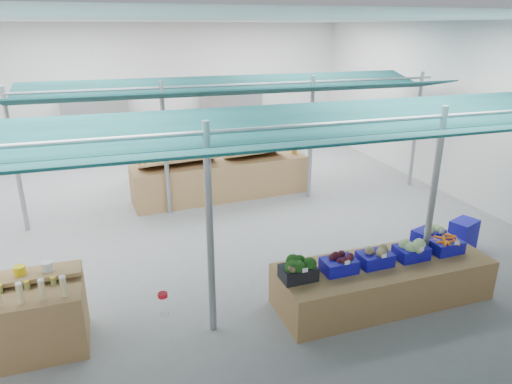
% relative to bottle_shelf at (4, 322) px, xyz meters
% --- Properties ---
extents(floor, '(13.00, 13.00, 0.00)m').
position_rel_bottle_shelf_xyz_m(floor, '(3.69, 3.67, -0.48)').
color(floor, slate).
rests_on(floor, ground).
extents(hall, '(13.00, 13.00, 13.00)m').
position_rel_bottle_shelf_xyz_m(hall, '(3.69, 5.11, 2.16)').
color(hall, silver).
rests_on(hall, ground).
extents(pole_grid, '(10.00, 4.60, 3.00)m').
position_rel_bottle_shelf_xyz_m(pole_grid, '(4.44, 1.92, 1.33)').
color(pole_grid, gray).
rests_on(pole_grid, floor).
extents(awnings, '(9.50, 7.08, 0.30)m').
position_rel_bottle_shelf_xyz_m(awnings, '(4.44, 1.92, 2.30)').
color(awnings, '#0A292B').
rests_on(awnings, pole_grid).
extents(back_shelving_left, '(2.00, 0.50, 2.00)m').
position_rel_bottle_shelf_xyz_m(back_shelving_left, '(1.19, 9.67, 0.52)').
color(back_shelving_left, '#B23F33').
rests_on(back_shelving_left, floor).
extents(back_shelving_right, '(2.00, 0.50, 2.00)m').
position_rel_bottle_shelf_xyz_m(back_shelving_right, '(5.69, 9.67, 0.52)').
color(back_shelving_right, '#B23F33').
rests_on(back_shelving_right, floor).
extents(bottle_shelf, '(2.02, 1.21, 1.17)m').
position_rel_bottle_shelf_xyz_m(bottle_shelf, '(0.00, 0.00, 0.00)').
color(bottle_shelf, '#92643F').
rests_on(bottle_shelf, floor).
extents(veg_counter, '(3.40, 1.19, 0.66)m').
position_rel_bottle_shelf_xyz_m(veg_counter, '(5.37, -0.44, -0.15)').
color(veg_counter, '#92643F').
rests_on(veg_counter, floor).
extents(fruit_counter, '(4.44, 1.39, 0.94)m').
position_rel_bottle_shelf_xyz_m(fruit_counter, '(4.10, 4.86, -0.01)').
color(fruit_counter, '#92643F').
rests_on(fruit_counter, floor).
extents(far_counter, '(4.76, 2.83, 0.86)m').
position_rel_bottle_shelf_xyz_m(far_counter, '(4.41, 7.10, -0.05)').
color(far_counter, '#92643F').
rests_on(far_counter, floor).
extents(crate_stack, '(0.61, 0.52, 0.62)m').
position_rel_bottle_shelf_xyz_m(crate_stack, '(7.77, 0.56, -0.17)').
color(crate_stack, '#100EA1').
rests_on(crate_stack, floor).
extents(vendor_left, '(0.67, 0.47, 1.75)m').
position_rel_bottle_shelf_xyz_m(vendor_left, '(2.90, 5.96, 0.39)').
color(vendor_left, '#196EA2').
rests_on(vendor_left, floor).
extents(vendor_right, '(0.90, 0.73, 1.75)m').
position_rel_bottle_shelf_xyz_m(vendor_right, '(4.70, 5.96, 0.39)').
color(vendor_right, maroon).
rests_on(vendor_right, floor).
extents(crate_broccoli, '(0.51, 0.41, 0.35)m').
position_rel_bottle_shelf_xyz_m(crate_broccoli, '(3.92, -0.46, 0.33)').
color(crate_broccoli, black).
rests_on(crate_broccoli, veg_counter).
extents(crate_beets, '(0.51, 0.41, 0.29)m').
position_rel_bottle_shelf_xyz_m(crate_beets, '(4.57, -0.45, 0.31)').
color(crate_beets, '#100EA1').
rests_on(crate_beets, veg_counter).
extents(crate_celeriac, '(0.51, 0.41, 0.31)m').
position_rel_bottle_shelf_xyz_m(crate_celeriac, '(5.18, -0.44, 0.32)').
color(crate_celeriac, '#100EA1').
rests_on(crate_celeriac, veg_counter).
extents(crate_cabbage, '(0.51, 0.41, 0.35)m').
position_rel_bottle_shelf_xyz_m(crate_cabbage, '(5.84, -0.43, 0.33)').
color(crate_cabbage, '#100EA1').
rests_on(crate_cabbage, veg_counter).
extents(crate_carrots, '(0.51, 0.41, 0.29)m').
position_rel_bottle_shelf_xyz_m(crate_carrots, '(6.49, -0.42, 0.29)').
color(crate_carrots, '#100EA1').
rests_on(crate_carrots, veg_counter).
extents(sparrow, '(0.12, 0.09, 0.11)m').
position_rel_bottle_shelf_xyz_m(sparrow, '(3.77, -0.58, 0.42)').
color(sparrow, brown).
rests_on(sparrow, crate_broccoli).
extents(pole_ribbon, '(0.12, 0.12, 0.28)m').
position_rel_bottle_shelf_xyz_m(pole_ribbon, '(1.96, -1.00, 0.60)').
color(pole_ribbon, red).
rests_on(pole_ribbon, pole_grid).
extents(apple_heap_yellow, '(1.99, 0.99, 0.27)m').
position_rel_bottle_shelf_xyz_m(apple_heap_yellow, '(3.07, 4.68, 0.62)').
color(apple_heap_yellow, '#997247').
rests_on(apple_heap_yellow, fruit_counter).
extents(apple_heap_red, '(1.59, 0.93, 0.27)m').
position_rel_bottle_shelf_xyz_m(apple_heap_red, '(4.99, 4.83, 0.62)').
color(apple_heap_red, '#997247').
rests_on(apple_heap_red, fruit_counter).
extents(pineapple, '(0.14, 0.14, 0.39)m').
position_rel_bottle_shelf_xyz_m(pineapple, '(6.08, 4.92, 0.64)').
color(pineapple, '#8C6019').
rests_on(pineapple, fruit_counter).
extents(crate_extra, '(0.58, 0.48, 0.32)m').
position_rel_bottle_shelf_xyz_m(crate_extra, '(6.49, 0.00, 0.32)').
color(crate_extra, '#100EA1').
rests_on(crate_extra, veg_counter).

